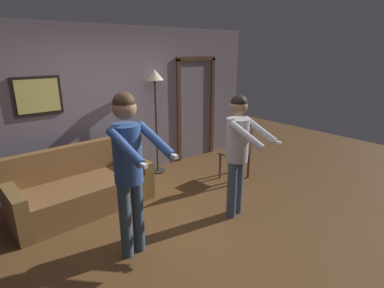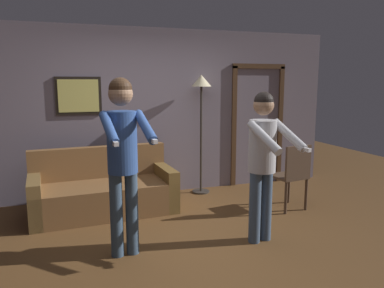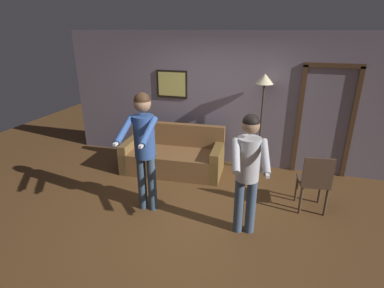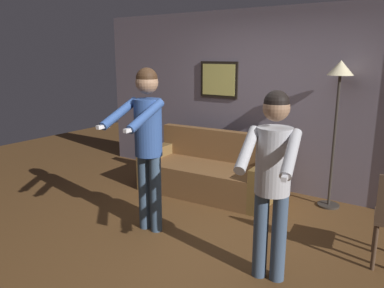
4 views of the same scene
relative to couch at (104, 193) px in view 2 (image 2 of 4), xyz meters
name	(u,v)px [view 2 (image 2 of 4)]	position (x,y,z in m)	size (l,w,h in m)	color
ground_plane	(181,242)	(0.72, -1.29, -0.28)	(12.00, 12.00, 0.00)	brown
back_wall_assembly	(145,113)	(0.74, 0.71, 1.02)	(6.40, 0.10, 2.60)	slate
couch	(104,193)	(0.00, 0.00, 0.00)	(1.95, 0.96, 0.87)	brown
torchiere_lamp	(201,96)	(1.59, 0.45, 1.28)	(0.32, 0.32, 1.89)	#332D28
person_standing_left	(123,149)	(0.08, -1.40, 0.85)	(0.47, 0.75, 1.82)	#374C63
person_standing_right	(263,153)	(1.58, -1.54, 0.73)	(0.52, 0.65, 1.68)	#3E516A
dining_chair_distant	(292,173)	(2.50, -0.75, 0.25)	(0.47, 0.47, 0.93)	#4C3828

